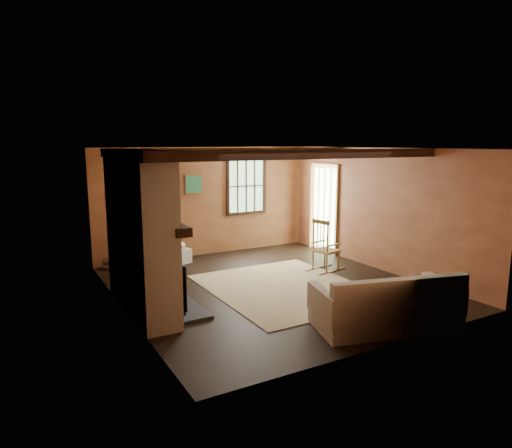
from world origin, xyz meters
TOP-DOWN VIEW (x-y plane):
  - ground at (0.00, 0.00)m, footprint 5.50×5.50m
  - room_envelope at (0.22, 0.26)m, footprint 5.02×5.52m
  - fireplace at (-2.23, -0.00)m, footprint 1.02×2.30m
  - rug at (0.20, -0.20)m, footprint 2.50×3.00m
  - rocking_chair at (1.47, 0.34)m, footprint 0.82×0.53m
  - sofa at (0.46, -2.34)m, footprint 2.11×1.34m
  - firewood_pile at (-2.02, 2.51)m, footprint 0.61×0.11m
  - laundry_basket at (-0.88, 2.28)m, footprint 0.60×0.53m
  - basket_pillow at (-0.88, 2.28)m, footprint 0.43×0.38m
  - armchair at (-1.44, 2.02)m, footprint 1.13×1.13m

SIDE VIEW (x-z plane):
  - ground at x=0.00m, z-range 0.00..0.00m
  - rug at x=0.20m, z-range 0.00..0.01m
  - firewood_pile at x=-2.02m, z-range 0.00..0.22m
  - laundry_basket at x=-0.88m, z-range 0.00..0.30m
  - sofa at x=0.46m, z-range -0.11..0.68m
  - armchair at x=-1.44m, z-range 0.00..0.74m
  - basket_pillow at x=-0.88m, z-range 0.30..0.48m
  - rocking_chair at x=1.47m, z-range -0.08..0.96m
  - fireplace at x=-2.23m, z-range -0.10..2.30m
  - room_envelope at x=0.22m, z-range 0.41..2.85m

